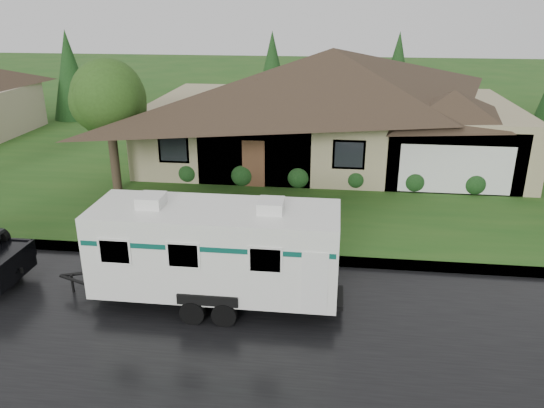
{
  "coord_description": "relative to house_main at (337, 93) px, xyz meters",
  "views": [
    {
      "loc": [
        2.31,
        -13.15,
        7.92
      ],
      "look_at": [
        0.45,
        2.0,
        2.05
      ],
      "focal_mm": 35.0,
      "sensor_mm": 36.0,
      "label": 1
    }
  ],
  "objects": [
    {
      "name": "ground",
      "position": [
        -2.29,
        -13.84,
        -3.59
      ],
      "size": [
        140.0,
        140.0,
        0.0
      ],
      "primitive_type": "plane",
      "color": "#225119",
      "rests_on": "ground"
    },
    {
      "name": "road",
      "position": [
        -2.29,
        -15.84,
        -3.59
      ],
      "size": [
        140.0,
        8.0,
        0.01
      ],
      "primitive_type": "cube",
      "color": "black",
      "rests_on": "ground"
    },
    {
      "name": "curb",
      "position": [
        -2.29,
        -11.59,
        -3.52
      ],
      "size": [
        140.0,
        0.5,
        0.15
      ],
      "primitive_type": "cube",
      "color": "gray",
      "rests_on": "ground"
    },
    {
      "name": "lawn",
      "position": [
        -2.29,
        1.16,
        -3.52
      ],
      "size": [
        140.0,
        26.0,
        0.15
      ],
      "primitive_type": "cube",
      "color": "#225119",
      "rests_on": "ground"
    },
    {
      "name": "house_main",
      "position": [
        0.0,
        0.0,
        0.0
      ],
      "size": [
        19.44,
        10.8,
        6.9
      ],
      "color": "tan",
      "rests_on": "lawn"
    },
    {
      "name": "tree_left_green",
      "position": [
        -9.37,
        -6.08,
        0.37
      ],
      "size": [
        3.32,
        3.32,
        5.49
      ],
      "color": "#382B1E",
      "rests_on": "lawn"
    },
    {
      "name": "shrub_row",
      "position": [
        -0.29,
        -4.54,
        -2.94
      ],
      "size": [
        13.6,
        1.0,
        1.0
      ],
      "color": "#143814",
      "rests_on": "lawn"
    },
    {
      "name": "travel_trailer",
      "position": [
        -3.07,
        -14.35,
        -1.94
      ],
      "size": [
        6.96,
        2.44,
        3.12
      ],
      "color": "white",
      "rests_on": "ground"
    }
  ]
}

